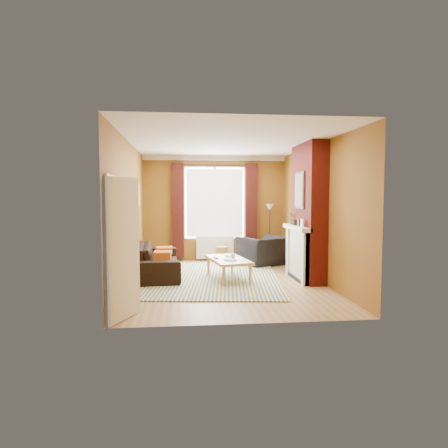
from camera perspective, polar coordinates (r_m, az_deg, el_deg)
The scene contains 12 objects.
ground at distance 8.22m, azimuth 0.18°, elevation -8.15°, with size 5.50×5.50×0.00m, color olive.
room_walls at distance 8.41m, azimuth 4.31°, elevation 1.65°, with size 3.82×5.54×2.83m.
striped_rug at distance 8.47m, azimuth -1.66°, elevation -7.71°, with size 3.13×4.06×0.02m.
sofa at distance 8.84m, azimuth -9.55°, elevation -5.07°, with size 2.35×0.92×0.69m, color black.
armchair at distance 10.12m, azimuth 5.64°, elevation -3.82°, with size 1.10×0.96×0.71m, color black.
coffee_table at distance 8.25m, azimuth 0.60°, elevation -5.27°, with size 0.90×1.44×0.45m.
wicker_stool at distance 10.55m, azimuth -0.35°, elevation -4.33°, with size 0.40×0.40×0.40m.
floor_lamp at distance 10.64m, azimuth 6.56°, elevation 1.13°, with size 0.29×0.29×1.52m.
book_a at distance 7.91m, azimuth 0.51°, elevation -5.24°, with size 0.17×0.23×0.02m, color #999999.
book_b at distance 8.53m, azimuth 0.19°, elevation -4.58°, with size 0.18×0.25×0.02m, color #999999.
mug at distance 8.27m, azimuth 1.32°, elevation -4.60°, with size 0.10×0.10×0.09m, color #999999.
tv_remote at distance 8.25m, azimuth -1.18°, elevation -4.86°, with size 0.08×0.18×0.02m.
Camera 1 is at (-0.85, -7.99, 1.73)m, focal length 32.00 mm.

